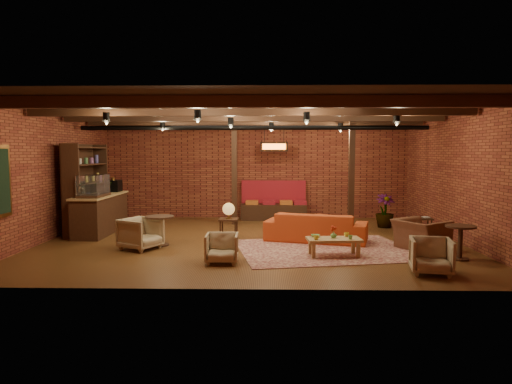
{
  "coord_description": "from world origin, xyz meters",
  "views": [
    {
      "loc": [
        0.37,
        -11.09,
        2.18
      ],
      "look_at": [
        0.11,
        0.2,
        1.19
      ],
      "focal_mm": 32.0,
      "sensor_mm": 36.0,
      "label": 1
    }
  ],
  "objects_px": {
    "side_table_book": "(423,219)",
    "round_table_right": "(460,237)",
    "armchair_b": "(222,247)",
    "armchair_far": "(431,254)",
    "side_table_lamp": "(229,212)",
    "coffee_table": "(333,240)",
    "round_table_left": "(160,226)",
    "armchair_a": "(141,232)",
    "armchair_right": "(421,230)",
    "plant_tall": "(386,177)",
    "sofa": "(316,227)"
  },
  "relations": [
    {
      "from": "armchair_far",
      "to": "side_table_lamp",
      "type": "bearing_deg",
      "value": 154.1
    },
    {
      "from": "round_table_left",
      "to": "armchair_far",
      "type": "xyz_separation_m",
      "value": [
        5.43,
        -2.36,
        -0.11
      ]
    },
    {
      "from": "armchair_a",
      "to": "side_table_lamp",
      "type": "bearing_deg",
      "value": -33.94
    },
    {
      "from": "round_table_left",
      "to": "plant_tall",
      "type": "distance_m",
      "value": 6.58
    },
    {
      "from": "armchair_far",
      "to": "plant_tall",
      "type": "xyz_separation_m",
      "value": [
        0.48,
        5.08,
        1.09
      ]
    },
    {
      "from": "side_table_book",
      "to": "round_table_right",
      "type": "distance_m",
      "value": 2.55
    },
    {
      "from": "coffee_table",
      "to": "armchair_far",
      "type": "relative_size",
      "value": 1.62
    },
    {
      "from": "sofa",
      "to": "armchair_a",
      "type": "height_order",
      "value": "armchair_a"
    },
    {
      "from": "armchair_right",
      "to": "armchair_far",
      "type": "xyz_separation_m",
      "value": [
        -0.51,
        -2.07,
        -0.09
      ]
    },
    {
      "from": "sofa",
      "to": "coffee_table",
      "type": "xyz_separation_m",
      "value": [
        0.19,
        -1.6,
        -0.01
      ]
    },
    {
      "from": "side_table_book",
      "to": "plant_tall",
      "type": "height_order",
      "value": "plant_tall"
    },
    {
      "from": "plant_tall",
      "to": "round_table_right",
      "type": "bearing_deg",
      "value": -82.81
    },
    {
      "from": "round_table_right",
      "to": "armchair_far",
      "type": "height_order",
      "value": "armchair_far"
    },
    {
      "from": "armchair_a",
      "to": "armchair_right",
      "type": "bearing_deg",
      "value": -60.74
    },
    {
      "from": "round_table_right",
      "to": "armchair_right",
      "type": "bearing_deg",
      "value": 115.98
    },
    {
      "from": "side_table_lamp",
      "to": "armchair_a",
      "type": "bearing_deg",
      "value": -152.14
    },
    {
      "from": "side_table_lamp",
      "to": "round_table_left",
      "type": "height_order",
      "value": "side_table_lamp"
    },
    {
      "from": "round_table_left",
      "to": "plant_tall",
      "type": "xyz_separation_m",
      "value": [
        5.91,
        2.72,
        0.98
      ]
    },
    {
      "from": "armchair_a",
      "to": "round_table_right",
      "type": "height_order",
      "value": "armchair_a"
    },
    {
      "from": "armchair_far",
      "to": "side_table_book",
      "type": "bearing_deg",
      "value": 84.9
    },
    {
      "from": "side_table_book",
      "to": "armchair_a",
      "type": "bearing_deg",
      "value": -166.02
    },
    {
      "from": "side_table_book",
      "to": "coffee_table",
      "type": "bearing_deg",
      "value": -138.86
    },
    {
      "from": "sofa",
      "to": "armchair_far",
      "type": "bearing_deg",
      "value": 136.32
    },
    {
      "from": "sofa",
      "to": "armchair_far",
      "type": "xyz_separation_m",
      "value": [
        1.74,
        -2.96,
        0.0
      ]
    },
    {
      "from": "side_table_lamp",
      "to": "side_table_book",
      "type": "height_order",
      "value": "side_table_lamp"
    },
    {
      "from": "coffee_table",
      "to": "round_table_left",
      "type": "distance_m",
      "value": 4.01
    },
    {
      "from": "round_table_right",
      "to": "plant_tall",
      "type": "relative_size",
      "value": 0.24
    },
    {
      "from": "round_table_left",
      "to": "round_table_right",
      "type": "distance_m",
      "value": 6.53
    },
    {
      "from": "side_table_book",
      "to": "round_table_right",
      "type": "xyz_separation_m",
      "value": [
        -0.1,
        -2.55,
        0.01
      ]
    },
    {
      "from": "armchair_a",
      "to": "armchair_right",
      "type": "xyz_separation_m",
      "value": [
        6.28,
        0.12,
        0.06
      ]
    },
    {
      "from": "armchair_b",
      "to": "round_table_right",
      "type": "distance_m",
      "value": 4.82
    },
    {
      "from": "armchair_right",
      "to": "round_table_right",
      "type": "distance_m",
      "value": 1.06
    },
    {
      "from": "armchair_b",
      "to": "round_table_right",
      "type": "relative_size",
      "value": 0.92
    },
    {
      "from": "armchair_b",
      "to": "armchair_far",
      "type": "relative_size",
      "value": 0.9
    },
    {
      "from": "coffee_table",
      "to": "plant_tall",
      "type": "distance_m",
      "value": 4.38
    },
    {
      "from": "coffee_table",
      "to": "side_table_book",
      "type": "distance_m",
      "value": 3.5
    },
    {
      "from": "round_table_left",
      "to": "round_table_right",
      "type": "height_order",
      "value": "round_table_right"
    },
    {
      "from": "side_table_lamp",
      "to": "round_table_right",
      "type": "height_order",
      "value": "side_table_lamp"
    },
    {
      "from": "coffee_table",
      "to": "plant_tall",
      "type": "relative_size",
      "value": 0.4
    },
    {
      "from": "armchair_right",
      "to": "plant_tall",
      "type": "xyz_separation_m",
      "value": [
        -0.04,
        3.02,
        1.0
      ]
    },
    {
      "from": "sofa",
      "to": "armchair_right",
      "type": "height_order",
      "value": "armchair_right"
    },
    {
      "from": "side_table_lamp",
      "to": "armchair_right",
      "type": "xyz_separation_m",
      "value": [
        4.39,
        -0.89,
        -0.27
      ]
    },
    {
      "from": "round_table_right",
      "to": "side_table_book",
      "type": "bearing_deg",
      "value": 87.66
    },
    {
      "from": "sofa",
      "to": "side_table_book",
      "type": "relative_size",
      "value": 4.71
    },
    {
      "from": "armchair_right",
      "to": "armchair_far",
      "type": "distance_m",
      "value": 2.13
    },
    {
      "from": "round_table_left",
      "to": "armchair_a",
      "type": "xyz_separation_m",
      "value": [
        -0.34,
        -0.41,
        -0.08
      ]
    },
    {
      "from": "coffee_table",
      "to": "side_table_lamp",
      "type": "height_order",
      "value": "side_table_lamp"
    },
    {
      "from": "round_table_right",
      "to": "armchair_far",
      "type": "xyz_separation_m",
      "value": [
        -0.98,
        -1.11,
        -0.11
      ]
    },
    {
      "from": "armchair_b",
      "to": "coffee_table",
      "type": "bearing_deg",
      "value": 13.96
    },
    {
      "from": "round_table_left",
      "to": "armchair_right",
      "type": "distance_m",
      "value": 5.95
    }
  ]
}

